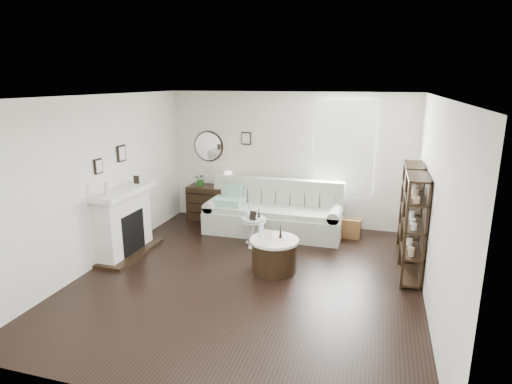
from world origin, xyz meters
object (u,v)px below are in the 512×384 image
(dresser, at_px, (214,203))
(drum_table, at_px, (274,255))
(pedestal_table, at_px, (254,220))
(sofa, at_px, (274,216))

(dresser, height_order, drum_table, dresser)
(pedestal_table, bearing_deg, drum_table, -56.28)
(sofa, distance_m, drum_table, 1.79)
(drum_table, height_order, pedestal_table, pedestal_table)
(dresser, relative_size, pedestal_table, 2.08)
(pedestal_table, bearing_deg, sofa, 79.07)
(dresser, xyz_separation_m, drum_table, (1.84, -2.12, -0.10))
(sofa, distance_m, pedestal_table, 0.86)
(sofa, relative_size, dresser, 2.37)
(sofa, relative_size, drum_table, 3.46)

